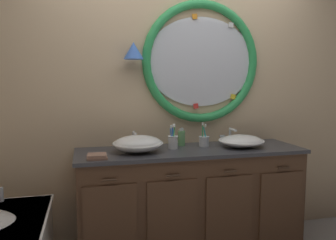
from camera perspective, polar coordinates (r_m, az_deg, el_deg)
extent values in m
cube|color=#D6B78E|center=(3.03, 1.80, 4.02)|extent=(6.40, 0.08, 2.60)
ellipsoid|color=silver|center=(3.04, 5.75, 9.84)|extent=(1.01, 0.02, 0.79)
torus|color=green|center=(3.04, 5.78, 9.84)|extent=(1.09, 0.08, 1.09)
cube|color=orange|center=(3.24, 14.34, 8.97)|extent=(0.05, 0.01, 0.05)
cube|color=silver|center=(3.17, 10.72, 15.69)|extent=(0.05, 0.01, 0.05)
cube|color=orange|center=(3.06, 4.60, 17.25)|extent=(0.05, 0.01, 0.05)
cube|color=orange|center=(2.92, -3.11, 12.76)|extent=(0.05, 0.01, 0.05)
cube|color=teal|center=(2.90, -2.95, 7.00)|extent=(0.05, 0.01, 0.05)
cube|color=red|center=(3.02, 4.78, 2.39)|extent=(0.05, 0.01, 0.05)
cube|color=yellow|center=(3.15, 11.08, 3.94)|extent=(0.05, 0.01, 0.05)
cylinder|color=#4C3823|center=(2.87, -6.07, 12.01)|extent=(0.02, 0.09, 0.02)
cone|color=blue|center=(2.82, -5.92, 11.71)|extent=(0.17, 0.17, 0.14)
cube|color=brown|center=(2.91, 3.80, -13.72)|extent=(1.84, 0.55, 0.85)
cube|color=#38383D|center=(2.79, 3.87, -5.24)|extent=(1.88, 0.58, 0.03)
cube|color=#38383D|center=(3.06, 2.32, -5.64)|extent=(1.84, 0.02, 0.11)
cube|color=brown|center=(2.55, -9.82, -17.91)|extent=(0.39, 0.02, 0.64)
cylinder|color=#422D1E|center=(2.41, -9.97, -10.10)|extent=(0.10, 0.01, 0.01)
cube|color=brown|center=(2.62, 0.76, -17.13)|extent=(0.39, 0.02, 0.64)
cylinder|color=#422D1E|center=(2.48, 0.85, -9.50)|extent=(0.10, 0.01, 0.01)
cube|color=brown|center=(2.76, 10.41, -15.93)|extent=(0.39, 0.02, 0.64)
cylinder|color=#422D1E|center=(2.63, 10.69, -8.67)|extent=(0.10, 0.01, 0.01)
cube|color=brown|center=(2.97, 18.79, -14.52)|extent=(0.39, 0.02, 0.64)
cylinder|color=#422D1E|center=(2.85, 19.19, -7.74)|extent=(0.10, 0.01, 0.01)
cylinder|color=silver|center=(2.92, -26.67, -11.33)|extent=(0.04, 0.04, 0.11)
ellipsoid|color=white|center=(2.65, -5.17, -4.08)|extent=(0.38, 0.31, 0.14)
torus|color=white|center=(2.65, -5.17, -4.01)|extent=(0.40, 0.40, 0.02)
cylinder|color=silver|center=(2.65, -5.17, -4.01)|extent=(0.03, 0.03, 0.01)
ellipsoid|color=white|center=(2.92, 12.43, -3.53)|extent=(0.37, 0.31, 0.10)
torus|color=white|center=(2.92, 12.43, -3.48)|extent=(0.39, 0.39, 0.02)
cylinder|color=silver|center=(2.92, 12.43, -3.48)|extent=(0.03, 0.03, 0.01)
cylinder|color=silver|center=(2.88, -5.87, -4.39)|extent=(0.05, 0.05, 0.02)
cylinder|color=silver|center=(2.87, -5.89, -3.17)|extent=(0.02, 0.02, 0.10)
sphere|color=silver|center=(2.86, -5.90, -2.13)|extent=(0.03, 0.03, 0.03)
cylinder|color=silver|center=(2.81, -5.76, -2.28)|extent=(0.02, 0.10, 0.02)
cylinder|color=silver|center=(2.86, -7.57, -4.06)|extent=(0.04, 0.04, 0.06)
cylinder|color=silver|center=(2.89, -4.20, -3.94)|extent=(0.04, 0.04, 0.06)
cube|color=silver|center=(2.86, -7.58, -3.39)|extent=(0.05, 0.01, 0.01)
cube|color=silver|center=(2.88, -4.21, -3.27)|extent=(0.05, 0.01, 0.01)
cylinder|color=silver|center=(3.13, 10.54, -3.59)|extent=(0.05, 0.05, 0.02)
cylinder|color=silver|center=(3.12, 10.57, -2.46)|extent=(0.02, 0.02, 0.10)
sphere|color=silver|center=(3.11, 10.59, -1.51)|extent=(0.03, 0.03, 0.03)
cylinder|color=silver|center=(3.06, 11.05, -1.66)|extent=(0.02, 0.12, 0.02)
cylinder|color=silver|center=(3.10, 9.25, -3.30)|extent=(0.04, 0.04, 0.06)
cylinder|color=silver|center=(3.16, 11.83, -3.15)|extent=(0.04, 0.04, 0.06)
cube|color=silver|center=(3.09, 9.26, -2.68)|extent=(0.05, 0.01, 0.01)
cube|color=silver|center=(3.16, 11.84, -2.54)|extent=(0.05, 0.01, 0.01)
cylinder|color=white|center=(2.78, 0.84, -3.87)|extent=(0.08, 0.08, 0.10)
torus|color=white|center=(2.77, 0.84, -2.80)|extent=(0.09, 0.09, 0.01)
cylinder|color=blue|center=(2.78, 1.03, -2.91)|extent=(0.04, 0.03, 0.17)
cube|color=white|center=(2.76, 1.03, -0.92)|extent=(0.02, 0.02, 0.03)
cylinder|color=blue|center=(2.78, 0.85, -2.94)|extent=(0.03, 0.02, 0.17)
cube|color=white|center=(2.77, 0.85, -0.99)|extent=(0.02, 0.02, 0.02)
cylinder|color=blue|center=(2.77, 0.60, -3.05)|extent=(0.03, 0.03, 0.16)
cube|color=white|center=(2.75, 0.60, -1.15)|extent=(0.02, 0.02, 0.03)
cylinder|color=green|center=(2.76, 0.97, -2.98)|extent=(0.03, 0.02, 0.17)
cube|color=white|center=(2.75, 0.97, -0.98)|extent=(0.02, 0.02, 0.02)
cylinder|color=silver|center=(2.90, 6.19, -3.68)|extent=(0.08, 0.08, 0.08)
torus|color=silver|center=(2.89, 6.20, -2.87)|extent=(0.09, 0.09, 0.01)
cylinder|color=#19ADB2|center=(2.90, 6.42, -2.72)|extent=(0.04, 0.03, 0.16)
cube|color=white|center=(2.89, 6.44, -0.97)|extent=(0.02, 0.03, 0.03)
cylinder|color=green|center=(2.89, 5.94, -2.58)|extent=(0.01, 0.02, 0.17)
cube|color=white|center=(2.87, 5.96, -0.65)|extent=(0.02, 0.02, 0.02)
cylinder|color=#6BAD66|center=(2.91, 2.32, -3.14)|extent=(0.06, 0.06, 0.13)
cylinder|color=silver|center=(2.90, 2.33, -1.67)|extent=(0.04, 0.04, 0.02)
cylinder|color=silver|center=(2.88, 2.43, -1.44)|extent=(0.01, 0.04, 0.01)
cube|color=#936B56|center=(2.48, -12.05, -6.31)|extent=(0.15, 0.14, 0.02)
cube|color=#936B56|center=(2.48, -12.06, -5.91)|extent=(0.14, 0.13, 0.02)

